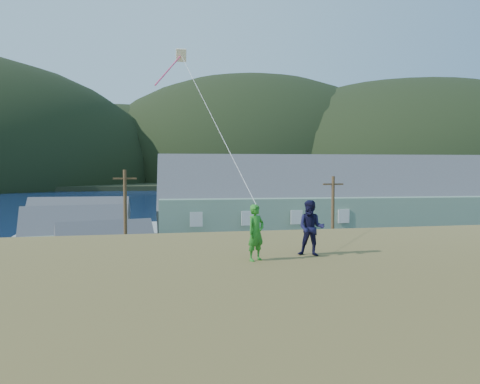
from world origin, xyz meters
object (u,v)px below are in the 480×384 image
object	(u,v)px
shed_palegreen_far	(78,227)
kite_flyer_green	(256,233)
wharf	(118,231)
lodge	(332,208)
shed_white	(106,255)
kite_flyer_navy	(311,228)
shed_palegreen_near	(75,240)

from	to	relation	value
shed_palegreen_far	kite_flyer_green	bearing A→B (deg)	-73.06
wharf	lodge	size ratio (longest dim) A/B	0.66
shed_white	kite_flyer_navy	bearing A→B (deg)	-86.18
shed_palegreen_near	wharf	bearing A→B (deg)	76.86
lodge	shed_palegreen_near	xyz separation A→B (m)	(-27.55, -2.26, -2.50)
shed_palegreen_far	shed_white	bearing A→B (deg)	-71.60
shed_palegreen_near	shed_white	distance (m)	7.95
wharf	kite_flyer_navy	bearing A→B (deg)	-80.90
wharf	lodge	xyz separation A→B (m)	(24.97, -21.63, 4.81)
shed_white	wharf	bearing A→B (deg)	78.57
lodge	kite_flyer_green	world-z (taller)	lodge
shed_palegreen_near	kite_flyer_green	distance (m)	36.56
lodge	kite_flyer_green	size ratio (longest dim) A/B	24.55
shed_white	kite_flyer_navy	world-z (taller)	kite_flyer_navy
wharf	shed_white	xyz separation A→B (m)	(0.98, -30.99, 2.01)
wharf	kite_flyer_navy	world-z (taller)	kite_flyer_navy
shed_palegreen_near	shed_palegreen_far	size ratio (longest dim) A/B	0.91
shed_palegreen_far	kite_flyer_navy	size ratio (longest dim) A/B	7.03
wharf	shed_palegreen_far	distance (m)	15.37
kite_flyer_green	kite_flyer_navy	size ratio (longest dim) A/B	0.96
lodge	shed_white	distance (m)	25.90
shed_white	shed_palegreen_near	bearing A→B (deg)	103.35
kite_flyer_navy	kite_flyer_green	bearing A→B (deg)	-141.86
wharf	shed_palegreen_far	bearing A→B (deg)	-103.66
shed_palegreen_near	kite_flyer_green	bearing A→B (deg)	-80.75
lodge	kite_flyer_green	xyz separation A→B (m)	(-17.44, -37.00, 2.75)
wharf	kite_flyer_navy	size ratio (longest dim) A/B	15.51
wharf	shed_palegreen_far	world-z (taller)	shed_palegreen_far
shed_white	lodge	bearing A→B (deg)	8.08
lodge	shed_palegreen_far	world-z (taller)	lodge
kite_flyer_navy	shed_palegreen_far	bearing A→B (deg)	132.15
lodge	shed_palegreen_near	bearing A→B (deg)	-172.22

